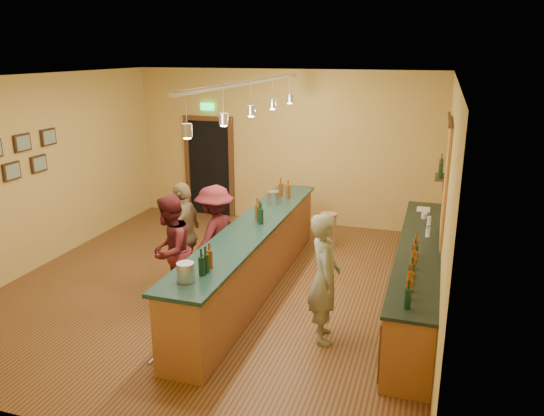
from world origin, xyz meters
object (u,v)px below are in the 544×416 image
(bartender, at_px, (324,278))
(bar_stool, at_px, (329,221))
(tasting_bar, at_px, (252,253))
(customer_b, at_px, (185,235))
(customer_c, at_px, (215,237))
(back_counter, at_px, (418,276))
(customer_a, at_px, (170,251))

(bartender, relative_size, bar_stool, 2.56)
(bartender, bearing_deg, bar_stool, -7.67)
(bartender, bearing_deg, tasting_bar, 32.82)
(customer_b, distance_m, customer_c, 0.47)
(tasting_bar, distance_m, bartender, 1.73)
(back_counter, height_order, bar_stool, back_counter)
(back_counter, bearing_deg, bartender, -130.92)
(customer_b, bearing_deg, tasting_bar, 93.73)
(customer_a, height_order, bar_stool, customer_a)
(tasting_bar, xyz_separation_m, bar_stool, (0.72, 2.20, -0.10))
(customer_a, bearing_deg, tasting_bar, 124.01)
(back_counter, xyz_separation_m, tasting_bar, (-2.43, -0.18, 0.12))
(customer_b, bearing_deg, bartender, 65.00)
(back_counter, relative_size, customer_c, 2.82)
(customer_c, bearing_deg, bartender, 74.83)
(customer_a, bearing_deg, customer_c, 150.22)
(customer_a, relative_size, bar_stool, 2.49)
(customer_c, relative_size, bar_stool, 2.46)
(tasting_bar, relative_size, bartender, 3.04)
(back_counter, distance_m, bartender, 1.70)
(bar_stool, bearing_deg, bartender, -79.31)
(customer_c, bearing_deg, back_counter, 107.22)
(tasting_bar, distance_m, bar_stool, 2.32)
(bartender, bearing_deg, customer_a, 64.14)
(tasting_bar, bearing_deg, bar_stool, 71.90)
(bartender, xyz_separation_m, customer_b, (-2.40, 0.94, -0.01))
(tasting_bar, distance_m, customer_a, 1.26)
(tasting_bar, xyz_separation_m, customer_c, (-0.61, -0.00, 0.20))
(back_counter, height_order, bartender, bartender)
(customer_b, height_order, customer_c, customer_b)
(back_counter, xyz_separation_m, customer_a, (-3.40, -0.95, 0.33))
(bar_stool, bearing_deg, customer_a, -119.58)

